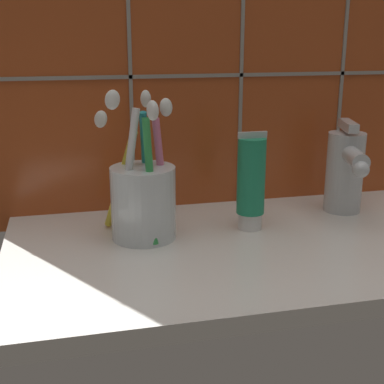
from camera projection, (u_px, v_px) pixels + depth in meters
sink_counter at (266, 248)px, 64.54cm from camera, size 61.74×32.98×2.00cm
tile_wall_backsplash at (230, 26)px, 72.84cm from camera, size 71.74×1.72×53.63cm
toothbrush_cup at (143, 197)px, 63.93cm from camera, size 9.90×10.91×18.12cm
toothpaste_tube at (251, 182)px, 66.54cm from camera, size 3.67×3.50×12.46cm
sink_faucet at (346, 169)px, 72.90cm from camera, size 5.61×11.48×12.61cm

